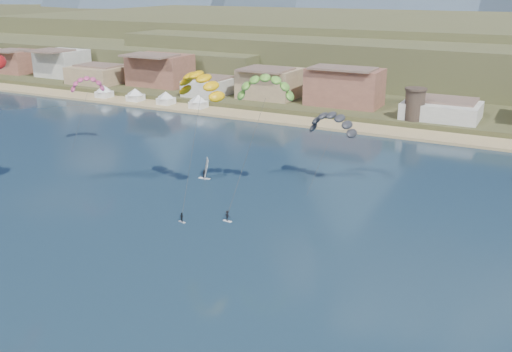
# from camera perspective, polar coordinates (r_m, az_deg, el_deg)

# --- Properties ---
(ground) EXTENTS (2400.00, 2400.00, 0.00)m
(ground) POSITION_cam_1_polar(r_m,az_deg,el_deg) (65.55, -13.53, -16.46)
(ground) COLOR black
(ground) RESTS_ON ground
(beach) EXTENTS (2200.00, 12.00, 0.90)m
(beach) POSITION_cam_1_polar(r_m,az_deg,el_deg) (154.48, 12.76, 4.38)
(beach) COLOR tan
(beach) RESTS_ON ground
(town) EXTENTS (400.00, 24.00, 12.00)m
(town) POSITION_cam_1_polar(r_m,az_deg,el_deg) (181.15, 1.87, 9.40)
(town) COLOR silver
(town) RESTS_ON ground
(watchtower) EXTENTS (5.82, 5.82, 8.60)m
(watchtower) POSITION_cam_1_polar(r_m,az_deg,el_deg) (159.67, 15.41, 6.88)
(watchtower) COLOR #47382D
(watchtower) RESTS_ON ground
(beach_tents) EXTENTS (43.40, 6.40, 5.00)m
(beach_tents) POSITION_cam_1_polar(r_m,az_deg,el_deg) (187.27, -10.48, 8.07)
(beach_tents) COLOR white
(beach_tents) RESTS_ON ground
(kitesurfer_yellow) EXTENTS (11.19, 14.38, 24.48)m
(kitesurfer_yellow) POSITION_cam_1_polar(r_m,az_deg,el_deg) (98.47, -5.55, 9.35)
(kitesurfer_yellow) COLOR silver
(kitesurfer_yellow) RESTS_ON ground
(kitesurfer_green) EXTENTS (10.87, 15.84, 24.10)m
(kitesurfer_green) POSITION_cam_1_polar(r_m,az_deg,el_deg) (98.08, 0.90, 9.05)
(kitesurfer_green) COLOR silver
(kitesurfer_green) RESTS_ON ground
(distant_kite_pink) EXTENTS (7.91, 7.76, 18.30)m
(distant_kite_pink) POSITION_cam_1_polar(r_m,az_deg,el_deg) (138.46, -16.36, 8.96)
(distant_kite_pink) COLOR #262626
(distant_kite_pink) RESTS_ON ground
(distant_kite_dark) EXTENTS (10.24, 6.50, 16.36)m
(distant_kite_dark) POSITION_cam_1_polar(r_m,az_deg,el_deg) (108.23, 7.57, 5.56)
(distant_kite_dark) COLOR #262626
(distant_kite_dark) RESTS_ON ground
(windsurfer) EXTENTS (2.38, 2.58, 4.18)m
(windsurfer) POSITION_cam_1_polar(r_m,az_deg,el_deg) (114.50, -5.06, 0.36)
(windsurfer) COLOR silver
(windsurfer) RESTS_ON ground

